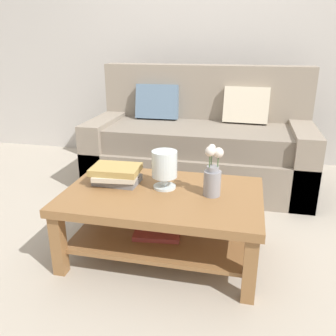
# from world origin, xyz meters

# --- Properties ---
(ground_plane) EXTENTS (10.00, 10.00, 0.00)m
(ground_plane) POSITION_xyz_m (0.00, 0.00, 0.00)
(ground_plane) COLOR #ADA393
(back_wall) EXTENTS (6.40, 0.12, 2.70)m
(back_wall) POSITION_xyz_m (0.00, 1.65, 1.35)
(back_wall) COLOR #BCB7B2
(back_wall) RESTS_ON ground
(couch) EXTENTS (1.96, 0.90, 1.06)m
(couch) POSITION_xyz_m (0.07, 0.83, 0.36)
(couch) COLOR gray
(couch) RESTS_ON ground
(coffee_table) EXTENTS (1.17, 0.75, 0.43)m
(coffee_table) POSITION_xyz_m (0.02, -0.45, 0.31)
(coffee_table) COLOR olive
(coffee_table) RESTS_ON ground
(book_stack_main) EXTENTS (0.31, 0.24, 0.11)m
(book_stack_main) POSITION_xyz_m (-0.29, -0.37, 0.48)
(book_stack_main) COLOR slate
(book_stack_main) RESTS_ON coffee_table
(glass_hurricane_vase) EXTENTS (0.15, 0.15, 0.23)m
(glass_hurricane_vase) POSITION_xyz_m (0.02, -0.38, 0.57)
(glass_hurricane_vase) COLOR silver
(glass_hurricane_vase) RESTS_ON coffee_table
(flower_pitcher) EXTENTS (0.11, 0.10, 0.30)m
(flower_pitcher) POSITION_xyz_m (0.31, -0.42, 0.55)
(flower_pitcher) COLOR gray
(flower_pitcher) RESTS_ON coffee_table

